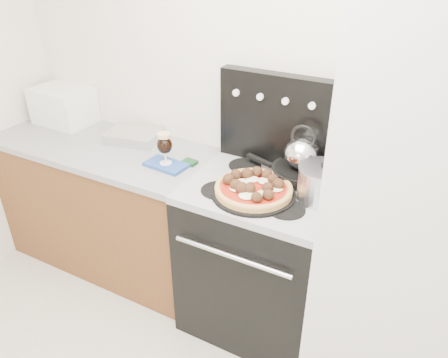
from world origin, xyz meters
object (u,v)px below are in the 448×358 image
Objects in this scene: tea_kettle at (302,151)px; base_cabinet at (112,207)px; oven_mitt at (166,165)px; toaster_oven at (64,105)px; stock_pot at (322,185)px; beer_glass at (165,148)px; fridge at (409,221)px; pizza_pan at (253,193)px; pizza at (254,187)px; stove_body at (260,259)px; skillet at (300,172)px.

base_cabinet is at bearing -157.07° from tea_kettle.
base_cabinet is 6.16× the size of oven_mitt.
toaster_oven is 1.86m from stock_pot.
beer_glass is 0.82× the size of stock_pot.
pizza_pan is at bearing -174.11° from fridge.
fridge is 1.28m from beer_glass.
base_cabinet is 0.78m from beer_glass.
tea_kettle reaches higher than pizza_pan.
stock_pot is at bearing 2.90° from beer_glass.
pizza_pan is 0.03m from pizza.
fridge is 0.62m from tea_kettle.
tea_kettle reaches higher than stove_body.
oven_mitt reaches higher than stove_body.
pizza_pan is (0.57, -0.07, -0.09)m from beer_glass.
fridge reaches higher than tea_kettle.
oven_mitt is at bearing -179.72° from fridge.
toaster_oven reaches higher than pizza_pan.
beer_glass is 0.92× the size of tea_kettle.
base_cabinet is 1.65× the size of stove_body.
skillet is at bearing 6.93° from base_cabinet.
toaster_oven is 1.58m from pizza.
stove_body is (1.10, -0.02, 0.01)m from base_cabinet.
base_cabinet is 1.51m from stock_pot.
base_cabinet is 1.40m from tea_kettle.
stove_body is 0.53m from pizza.
beer_glass is (0.98, -0.22, -0.01)m from toaster_oven.
toaster_oven reaches higher than skillet.
skillet is at bearing 16.18° from beer_glass.
base_cabinet is at bearing 179.51° from stock_pot.
base_cabinet is 0.76× the size of fridge.
fridge is at bearing -3.28° from tea_kettle.
stove_body is 2.31× the size of toaster_oven.
fridge is 0.72m from pizza.
base_cabinet is at bearing 178.41° from fridge.
oven_mitt is at bearing -177.10° from stock_pot.
skillet is (0.71, 0.21, 0.04)m from oven_mitt.
beer_glass reaches higher than stock_pot.
tea_kettle is at bearing 16.18° from beer_glass.
toaster_oven is 2.06× the size of beer_glass.
pizza is at bearing -97.21° from stove_body.
fridge is (1.80, -0.05, 0.52)m from base_cabinet.
beer_glass is 0.74m from tea_kettle.
skillet is at bearing 62.73° from pizza.
toaster_oven is (-0.46, 0.16, 0.59)m from base_cabinet.
base_cabinet is at bearing 173.87° from beer_glass.
pizza reaches higher than pizza_pan.
oven_mitt is at bearing -147.83° from tea_kettle.
base_cabinet is 1.11m from stove_body.
stove_body is at bearing -4.92° from toaster_oven.
stock_pot reaches higher than base_cabinet.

